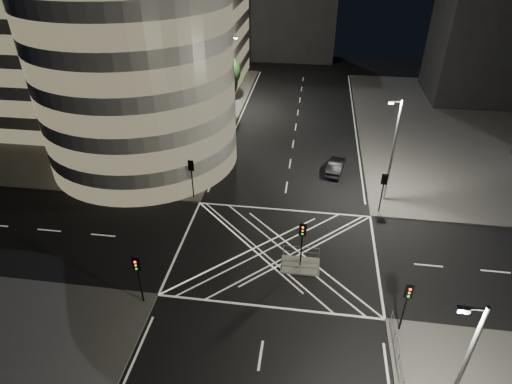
# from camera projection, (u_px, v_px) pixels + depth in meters

# --- Properties ---
(ground) EXTENTS (120.00, 120.00, 0.00)m
(ground) POSITION_uv_depth(u_px,v_px,m) (277.00, 251.00, 35.01)
(ground) COLOR black
(ground) RESTS_ON ground
(sidewalk_far_left) EXTENTS (42.00, 42.00, 0.15)m
(sidewalk_far_left) POSITION_uv_depth(u_px,v_px,m) (93.00, 109.00, 60.89)
(sidewalk_far_left) COLOR #53514E
(sidewalk_far_left) RESTS_ON ground
(central_island) EXTENTS (3.00, 2.00, 0.15)m
(central_island) POSITION_uv_depth(u_px,v_px,m) (300.00, 265.00, 33.48)
(central_island) COLOR slate
(central_island) RESTS_ON ground
(office_tower_curved) EXTENTS (30.00, 29.00, 27.20)m
(office_tower_curved) POSITION_uv_depth(u_px,v_px,m) (106.00, 32.00, 46.24)
(office_tower_curved) COLOR gray
(office_tower_curved) RESTS_ON sidewalk_far_left
(office_block_rear) EXTENTS (24.00, 16.00, 22.00)m
(office_block_rear) POSITION_uv_depth(u_px,v_px,m) (165.00, 9.00, 66.59)
(office_block_rear) COLOR gray
(office_block_rear) RESTS_ON sidewalk_far_left
(building_right_far) EXTENTS (14.00, 12.00, 15.00)m
(building_right_far) POSITION_uv_depth(u_px,v_px,m) (486.00, 46.00, 61.15)
(building_right_far) COLOR black
(building_right_far) RESTS_ON sidewalk_far_right
(building_far_end) EXTENTS (18.00, 8.00, 18.00)m
(building_far_end) POSITION_uv_depth(u_px,v_px,m) (288.00, 8.00, 78.96)
(building_far_end) COLOR black
(building_far_end) RESTS_ON ground
(tree_a) EXTENTS (3.89, 3.89, 6.17)m
(tree_a) POSITION_uv_depth(u_px,v_px,m) (180.00, 149.00, 41.55)
(tree_a) COLOR black
(tree_a) RESTS_ON sidewalk_far_left
(tree_b) EXTENTS (4.64, 4.64, 7.58)m
(tree_b) POSITION_uv_depth(u_px,v_px,m) (195.00, 116.00, 46.02)
(tree_b) COLOR black
(tree_b) RESTS_ON sidewalk_far_left
(tree_c) EXTENTS (3.77, 3.77, 6.80)m
(tree_c) POSITION_uv_depth(u_px,v_px,m) (208.00, 99.00, 51.18)
(tree_c) COLOR black
(tree_c) RESTS_ON sidewalk_far_left
(tree_d) EXTENTS (5.11, 5.11, 7.73)m
(tree_d) POSITION_uv_depth(u_px,v_px,m) (219.00, 82.00, 56.09)
(tree_d) COLOR black
(tree_d) RESTS_ON sidewalk_far_left
(tree_e) EXTENTS (3.77, 3.77, 6.49)m
(tree_e) POSITION_uv_depth(u_px,v_px,m) (228.00, 72.00, 61.34)
(tree_e) COLOR black
(tree_e) RESTS_ON sidewalk_far_left
(traffic_signal_fl) EXTENTS (0.55, 0.22, 4.00)m
(traffic_signal_fl) POSITION_uv_depth(u_px,v_px,m) (191.00, 172.00, 40.14)
(traffic_signal_fl) COLOR black
(traffic_signal_fl) RESTS_ON sidewalk_far_left
(traffic_signal_nl) EXTENTS (0.55, 0.22, 4.00)m
(traffic_signal_nl) POSITION_uv_depth(u_px,v_px,m) (138.00, 272.00, 28.80)
(traffic_signal_nl) COLOR black
(traffic_signal_nl) RESTS_ON sidewalk_near_left
(traffic_signal_fr) EXTENTS (0.55, 0.22, 4.00)m
(traffic_signal_fr) POSITION_uv_depth(u_px,v_px,m) (383.00, 186.00, 38.06)
(traffic_signal_fr) COLOR black
(traffic_signal_fr) RESTS_ON sidewalk_far_right
(traffic_signal_nr) EXTENTS (0.55, 0.22, 4.00)m
(traffic_signal_nr) POSITION_uv_depth(u_px,v_px,m) (407.00, 299.00, 26.73)
(traffic_signal_nr) COLOR black
(traffic_signal_nr) RESTS_ON sidewalk_near_right
(traffic_signal_island) EXTENTS (0.55, 0.22, 4.00)m
(traffic_signal_island) POSITION_uv_depth(u_px,v_px,m) (302.00, 237.00, 31.95)
(traffic_signal_island) COLOR black
(traffic_signal_island) RESTS_ON central_island
(street_lamp_left_near) EXTENTS (1.25, 0.25, 10.00)m
(street_lamp_left_near) POSITION_uv_depth(u_px,v_px,m) (197.00, 124.00, 43.13)
(street_lamp_left_near) COLOR slate
(street_lamp_left_near) RESTS_ON sidewalk_far_left
(street_lamp_left_far) EXTENTS (1.25, 0.25, 10.00)m
(street_lamp_left_far) POSITION_uv_depth(u_px,v_px,m) (231.00, 71.00, 58.13)
(street_lamp_left_far) COLOR slate
(street_lamp_left_far) RESTS_ON sidewalk_far_left
(street_lamp_right_far) EXTENTS (1.25, 0.25, 10.00)m
(street_lamp_right_far) POSITION_uv_depth(u_px,v_px,m) (393.00, 149.00, 38.41)
(street_lamp_right_far) COLOR slate
(street_lamp_right_far) RESTS_ON sidewalk_far_right
(street_lamp_right_near) EXTENTS (1.25, 0.25, 10.00)m
(street_lamp_right_near) POSITION_uv_depth(u_px,v_px,m) (457.00, 378.00, 19.24)
(street_lamp_right_near) COLOR slate
(street_lamp_right_near) RESTS_ON sidewalk_near_right
(railing_island_south) EXTENTS (2.80, 0.06, 1.10)m
(railing_island_south) POSITION_uv_depth(u_px,v_px,m) (300.00, 267.00, 32.39)
(railing_island_south) COLOR slate
(railing_island_south) RESTS_ON central_island
(railing_island_north) EXTENTS (2.80, 0.06, 1.10)m
(railing_island_north) POSITION_uv_depth(u_px,v_px,m) (301.00, 252.00, 33.89)
(railing_island_north) COLOR slate
(railing_island_north) RESTS_ON central_island
(sedan) EXTENTS (2.30, 4.57, 1.44)m
(sedan) POSITION_uv_depth(u_px,v_px,m) (336.00, 166.00, 45.55)
(sedan) COLOR black
(sedan) RESTS_ON ground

